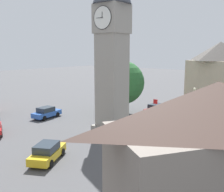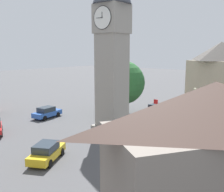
% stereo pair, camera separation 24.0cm
% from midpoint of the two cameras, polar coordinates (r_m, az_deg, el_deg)
% --- Properties ---
extents(ground_plane, '(200.00, 200.00, 0.00)m').
position_cam_midpoint_polar(ground_plane, '(30.66, -0.23, -7.36)').
color(ground_plane, '#4C4C4F').
extents(clock_tower, '(4.26, 4.26, 19.98)m').
position_cam_midpoint_polar(clock_tower, '(29.42, -0.24, 14.90)').
color(clock_tower, gray).
rests_on(clock_tower, ground).
extents(car_blue_kerb, '(2.16, 4.29, 1.53)m').
position_cam_midpoint_polar(car_blue_kerb, '(36.81, -14.36, -3.52)').
color(car_blue_kerb, '#2D5BB7').
rests_on(car_blue_kerb, ground).
extents(car_silver_kerb, '(2.12, 4.28, 1.53)m').
position_cam_midpoint_polar(car_silver_kerb, '(38.26, 9.57, -2.85)').
color(car_silver_kerb, red).
rests_on(car_silver_kerb, ground).
extents(car_red_corner, '(3.42, 4.44, 1.53)m').
position_cam_midpoint_polar(car_red_corner, '(22.77, -14.28, -11.83)').
color(car_red_corner, gold).
rests_on(car_red_corner, ground).
extents(pedestrian, '(0.51, 0.36, 1.69)m').
position_cam_midpoint_polar(pedestrian, '(26.76, 5.41, -7.71)').
color(pedestrian, black).
rests_on(pedestrian, ground).
extents(tree, '(6.22, 6.22, 7.73)m').
position_cam_midpoint_polar(tree, '(37.28, 2.17, 2.96)').
color(tree, brown).
rests_on(tree, ground).
extents(building_shop_left, '(9.79, 8.83, 10.44)m').
position_cam_midpoint_polar(building_shop_left, '(41.89, 22.19, 3.97)').
color(building_shop_left, tan).
rests_on(building_shop_left, ground).
extents(building_corner_back, '(10.58, 12.30, 7.54)m').
position_cam_midpoint_polar(building_corner_back, '(14.78, 21.00, -11.41)').
color(building_corner_back, slate).
rests_on(building_corner_back, ground).
extents(lamp_post, '(0.36, 0.36, 4.54)m').
position_cam_midpoint_polar(lamp_post, '(34.27, 17.39, -0.68)').
color(lamp_post, black).
rests_on(lamp_post, ground).
extents(road_sign, '(0.60, 0.07, 2.80)m').
position_cam_midpoint_polar(road_sign, '(34.75, 9.29, -2.20)').
color(road_sign, gray).
rests_on(road_sign, ground).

